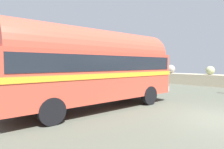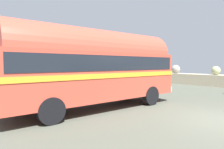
% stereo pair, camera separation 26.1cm
% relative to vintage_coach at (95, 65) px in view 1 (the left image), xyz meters
% --- Properties ---
extents(vintage_coach, '(2.82, 8.69, 3.70)m').
position_rel_vintage_coach_xyz_m(vintage_coach, '(0.00, 0.00, 0.00)').
color(vintage_coach, black).
rests_on(vintage_coach, ground).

